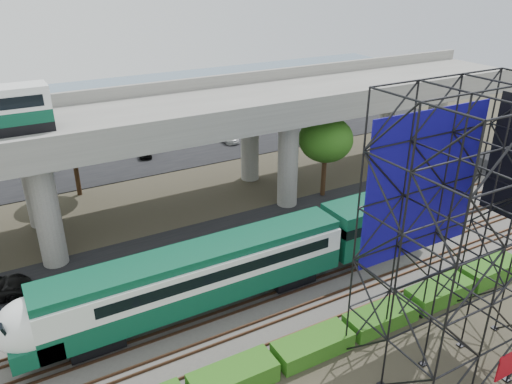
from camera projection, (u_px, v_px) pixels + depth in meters
ground at (259, 316)px, 31.09m from camera, size 140.00×140.00×0.00m
ballast_bed at (244, 297)px, 32.64m from camera, size 90.00×12.00×0.20m
service_road at (194, 241)px, 39.40m from camera, size 90.00×5.00×0.08m
parking_lot at (115, 152)px, 58.02m from camera, size 90.00×18.00×0.08m
harbor_water at (76, 109)px, 75.47m from camera, size 140.00×40.00×0.03m
rail_tracks at (244, 295)px, 32.56m from camera, size 90.00×9.52×0.16m
commuter_train at (231, 265)px, 31.06m from camera, size 29.30×3.06×4.30m
overpass at (150, 125)px, 39.89m from camera, size 80.00×12.00×12.40m
scaffold_tower at (465, 239)px, 24.88m from camera, size 9.36×6.36×15.00m
hedge_strip at (313, 345)px, 27.90m from camera, size 34.60×1.80×1.20m
trees at (108, 163)px, 39.50m from camera, size 40.94×16.94×7.69m
parked_cars at (118, 147)px, 57.67m from camera, size 36.15×9.88×1.30m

